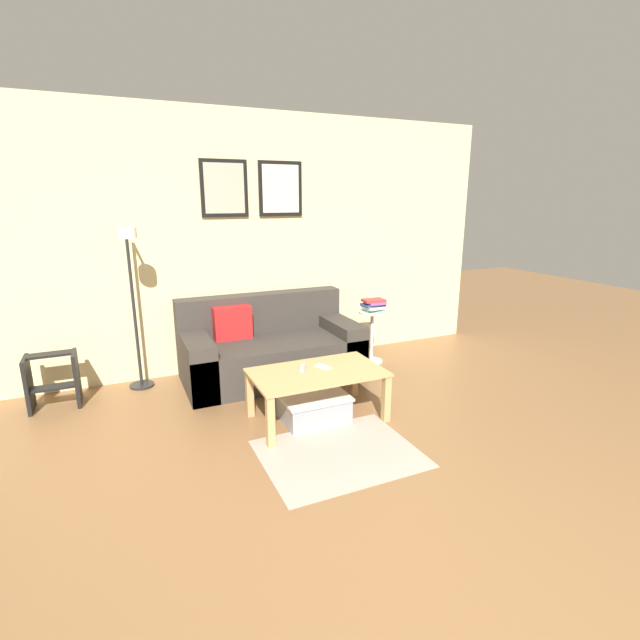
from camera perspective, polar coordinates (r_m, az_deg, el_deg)
The scene contains 11 objects.
wall_back at distance 4.79m, azimuth -9.42°, elevation 9.32°, with size 5.60×0.09×2.55m.
area_rug at distance 3.36m, azimuth 2.37°, elevation -16.07°, with size 1.07×0.85×0.01m, color #A39989.
couch at distance 4.61m, azimuth -6.21°, elevation -3.64°, with size 1.69×0.85×0.79m.
coffee_table at distance 3.69m, azimuth -0.36°, elevation -7.28°, with size 1.03×0.61×0.40m.
storage_bin at distance 3.76m, azimuth -0.77°, elevation -10.67°, with size 0.53×0.40×0.21m.
floor_lamp at distance 4.34m, azimuth -22.07°, elevation 3.30°, with size 0.22×0.47×1.50m.
side_table at distance 4.99m, azimuth 6.39°, elevation -1.47°, with size 0.29×0.29×0.57m.
book_stack at distance 4.91m, azimuth 6.61°, elevation 1.88°, with size 0.24×0.20×0.13m.
remote_control at distance 3.71m, azimuth -2.14°, elevation -5.87°, with size 0.04×0.15×0.02m, color #99999E.
cell_phone at distance 3.75m, azimuth 0.39°, elevation -5.76°, with size 0.07×0.14×0.01m, color silver.
step_stool at distance 4.53m, azimuth -30.02°, elevation -6.33°, with size 0.39×0.28×0.46m.
Camera 1 is at (-1.23, -0.86, 1.72)m, focal length 26.00 mm.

